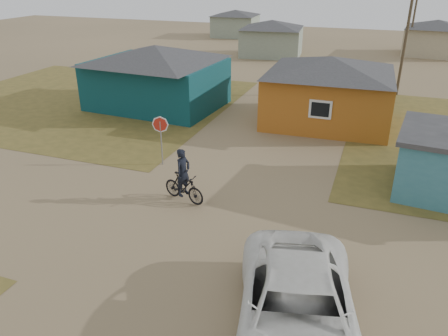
{
  "coord_description": "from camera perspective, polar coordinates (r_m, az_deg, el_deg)",
  "views": [
    {
      "loc": [
        5.28,
        -11.63,
        8.47
      ],
      "look_at": [
        -0.02,
        3.0,
        1.3
      ],
      "focal_mm": 35.0,
      "sensor_mm": 36.0,
      "label": 1
    }
  ],
  "objects": [
    {
      "name": "grass_nw",
      "position": [
        32.4,
        -17.68,
        8.44
      ],
      "size": [
        20.0,
        18.0,
        0.0
      ],
      "primitive_type": "cube",
      "color": "brown",
      "rests_on": "ground"
    },
    {
      "name": "house_pale_west",
      "position": [
        47.46,
        6.24,
        16.59
      ],
      "size": [
        7.04,
        6.15,
        3.6
      ],
      "color": "gray",
      "rests_on": "ground"
    },
    {
      "name": "house_yellow",
      "position": [
        26.57,
        13.52,
        9.98
      ],
      "size": [
        7.72,
        6.76,
        3.9
      ],
      "color": "#AE601A",
      "rests_on": "ground"
    },
    {
      "name": "utility_pole_far",
      "position": [
        49.86,
        23.6,
        17.84
      ],
      "size": [
        1.4,
        0.2,
        8.0
      ],
      "color": "#4C402E",
      "rests_on": "ground"
    },
    {
      "name": "ground",
      "position": [
        15.32,
        -3.8,
        -8.87
      ],
      "size": [
        120.0,
        120.0,
        0.0
      ],
      "primitive_type": "plane",
      "color": "#8E7551"
    },
    {
      "name": "house_teal",
      "position": [
        29.37,
        -8.79,
        11.84
      ],
      "size": [
        8.93,
        7.08,
        4.0
      ],
      "color": "#0A363B",
      "rests_on": "ground"
    },
    {
      "name": "cyclist",
      "position": [
        17.17,
        -5.3,
        -1.9
      ],
      "size": [
        2.02,
        1.06,
        2.2
      ],
      "color": "black",
      "rests_on": "ground"
    },
    {
      "name": "house_beige_east",
      "position": [
        52.26,
        25.89,
        15.12
      ],
      "size": [
        6.95,
        6.05,
        3.6
      ],
      "color": "tan",
      "rests_on": "ground"
    },
    {
      "name": "stop_sign",
      "position": [
        20.17,
        -8.29,
        5.03
      ],
      "size": [
        0.77,
        0.18,
        2.38
      ],
      "color": "gray",
      "rests_on": "ground"
    },
    {
      "name": "house_pale_north",
      "position": [
        61.14,
        1.5,
        18.43
      ],
      "size": [
        6.28,
        5.81,
        3.4
      ],
      "color": "gray",
      "rests_on": "ground"
    },
    {
      "name": "vehicle",
      "position": [
        11.26,
        9.58,
        -18.05
      ],
      "size": [
        4.34,
        6.87,
        1.77
      ],
      "primitive_type": "imported",
      "rotation": [
        0.0,
        0.0,
        0.24
      ],
      "color": "white",
      "rests_on": "ground"
    },
    {
      "name": "utility_pole_near",
      "position": [
        33.93,
        22.69,
        15.6
      ],
      "size": [
        1.4,
        0.2,
        8.0
      ],
      "color": "#4C402E",
      "rests_on": "ground"
    }
  ]
}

